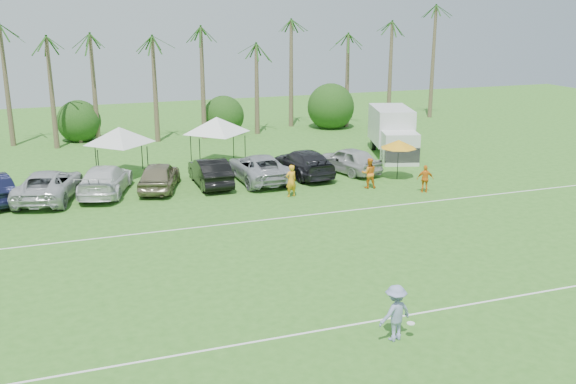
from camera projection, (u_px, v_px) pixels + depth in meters
name	position (u px, v px, depth m)	size (l,w,h in m)	color
ground	(332.00, 362.00, 19.93)	(120.00, 120.00, 0.00)	#367121
field_lines	(257.00, 268.00, 27.18)	(80.00, 12.10, 0.01)	white
palm_tree_3	(42.00, 16.00, 49.03)	(2.40, 2.40, 11.90)	brown
palm_tree_4	(99.00, 49.00, 51.03)	(2.40, 2.40, 8.90)	brown
palm_tree_5	(149.00, 37.00, 52.07)	(2.40, 2.40, 9.90)	brown
palm_tree_6	(197.00, 26.00, 53.11)	(2.40, 2.40, 10.90)	brown
palm_tree_7	(244.00, 15.00, 54.16)	(2.40, 2.40, 11.90)	brown
palm_tree_8	(299.00, 45.00, 56.48)	(2.40, 2.40, 8.90)	brown
palm_tree_9	(351.00, 34.00, 57.84)	(2.40, 2.40, 9.90)	brown
palm_tree_10	(400.00, 24.00, 59.20)	(2.40, 2.40, 10.90)	brown
palm_tree_11	(438.00, 14.00, 60.25)	(2.40, 2.40, 11.90)	brown
bush_tree_1	(79.00, 119.00, 52.86)	(4.00, 4.00, 4.00)	brown
bush_tree_2	(221.00, 112.00, 56.70)	(4.00, 4.00, 4.00)	brown
bush_tree_3	(325.00, 106.00, 59.91)	(4.00, 4.00, 4.00)	brown
sideline_player_a	(291.00, 181.00, 37.22)	(0.70, 0.46, 1.91)	#FFA31C
sideline_player_b	(369.00, 173.00, 39.03)	(0.91, 0.71, 1.87)	orange
sideline_player_c	(425.00, 179.00, 38.12)	(0.97, 0.41, 1.66)	orange
box_truck	(393.00, 131.00, 47.38)	(4.37, 7.19, 3.48)	silver
canopy_tent_left	(119.00, 127.00, 41.28)	(4.66, 4.66, 3.78)	black
canopy_tent_right	(216.00, 117.00, 44.36)	(4.84, 4.84, 3.92)	black
market_umbrella	(399.00, 144.00, 40.67)	(2.31, 2.31, 2.57)	black
frisbee_player	(395.00, 313.00, 21.03)	(1.39, 0.99, 1.94)	#858EBD
parked_car_2	(49.00, 185.00, 36.71)	(2.85, 6.18, 1.72)	#B3B5B8
parked_car_3	(105.00, 180.00, 37.84)	(2.41, 5.92, 1.72)	silver
parked_car_4	(159.00, 176.00, 38.69)	(2.03, 5.04, 1.72)	#7A7154
parked_car_5	(210.00, 172.00, 39.68)	(1.82, 5.21, 1.72)	black
parked_car_6	(259.00, 168.00, 40.68)	(2.85, 6.18, 1.72)	#A0A2A8
parked_car_7	(303.00, 163.00, 41.97)	(2.41, 5.92, 1.72)	black
parked_car_8	(348.00, 160.00, 42.80)	(2.03, 5.04, 1.72)	#B5B5B5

